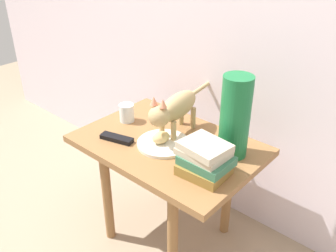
{
  "coord_description": "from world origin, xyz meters",
  "views": [
    {
      "loc": [
        0.9,
        -1.02,
        1.36
      ],
      "look_at": [
        0.0,
        0.0,
        0.61
      ],
      "focal_mm": 39.38,
      "sensor_mm": 36.0,
      "label": 1
    }
  ],
  "objects_px": {
    "tv_remote": "(117,138)",
    "cat": "(175,108)",
    "side_table": "(168,157)",
    "plate": "(164,144)",
    "book_stack": "(205,159)",
    "candle_jar": "(127,114)",
    "green_vase": "(235,117)",
    "bread_roll": "(161,137)"
  },
  "relations": [
    {
      "from": "cat",
      "to": "book_stack",
      "type": "xyz_separation_m",
      "value": [
        0.27,
        -0.15,
        -0.07
      ]
    },
    {
      "from": "tv_remote",
      "to": "cat",
      "type": "bearing_deg",
      "value": 36.41
    },
    {
      "from": "candle_jar",
      "to": "side_table",
      "type": "bearing_deg",
      "value": -4.06
    },
    {
      "from": "side_table",
      "to": "green_vase",
      "type": "distance_m",
      "value": 0.37
    },
    {
      "from": "side_table",
      "to": "tv_remote",
      "type": "distance_m",
      "value": 0.24
    },
    {
      "from": "plate",
      "to": "tv_remote",
      "type": "distance_m",
      "value": 0.21
    },
    {
      "from": "plate",
      "to": "side_table",
      "type": "bearing_deg",
      "value": 94.28
    },
    {
      "from": "side_table",
      "to": "tv_remote",
      "type": "bearing_deg",
      "value": -142.71
    },
    {
      "from": "candle_jar",
      "to": "tv_remote",
      "type": "bearing_deg",
      "value": -57.3
    },
    {
      "from": "green_vase",
      "to": "bread_roll",
      "type": "bearing_deg",
      "value": -151.17
    },
    {
      "from": "plate",
      "to": "book_stack",
      "type": "bearing_deg",
      "value": -11.48
    },
    {
      "from": "tv_remote",
      "to": "bread_roll",
      "type": "bearing_deg",
      "value": 13.86
    },
    {
      "from": "bread_roll",
      "to": "cat",
      "type": "distance_m",
      "value": 0.14
    },
    {
      "from": "bread_roll",
      "to": "plate",
      "type": "bearing_deg",
      "value": 50.97
    },
    {
      "from": "bread_roll",
      "to": "cat",
      "type": "xyz_separation_m",
      "value": [
        -0.01,
        0.11,
        0.09
      ]
    },
    {
      "from": "side_table",
      "to": "book_stack",
      "type": "distance_m",
      "value": 0.3
    },
    {
      "from": "cat",
      "to": "bread_roll",
      "type": "bearing_deg",
      "value": -82.69
    },
    {
      "from": "plate",
      "to": "tv_remote",
      "type": "bearing_deg",
      "value": -149.22
    },
    {
      "from": "plate",
      "to": "candle_jar",
      "type": "relative_size",
      "value": 2.67
    },
    {
      "from": "green_vase",
      "to": "tv_remote",
      "type": "xyz_separation_m",
      "value": [
        -0.43,
        -0.24,
        -0.16
      ]
    },
    {
      "from": "side_table",
      "to": "plate",
      "type": "height_order",
      "value": "plate"
    },
    {
      "from": "book_stack",
      "to": "candle_jar",
      "type": "distance_m",
      "value": 0.54
    },
    {
      "from": "plate",
      "to": "book_stack",
      "type": "xyz_separation_m",
      "value": [
        0.25,
        -0.05,
        0.06
      ]
    },
    {
      "from": "bread_roll",
      "to": "book_stack",
      "type": "bearing_deg",
      "value": -8.82
    },
    {
      "from": "plate",
      "to": "candle_jar",
      "type": "distance_m",
      "value": 0.29
    },
    {
      "from": "cat",
      "to": "plate",
      "type": "bearing_deg",
      "value": -76.89
    },
    {
      "from": "cat",
      "to": "green_vase",
      "type": "relative_size",
      "value": 1.41
    },
    {
      "from": "plate",
      "to": "bread_roll",
      "type": "height_order",
      "value": "bread_roll"
    },
    {
      "from": "book_stack",
      "to": "candle_jar",
      "type": "xyz_separation_m",
      "value": [
        -0.53,
        0.1,
        -0.03
      ]
    },
    {
      "from": "side_table",
      "to": "green_vase",
      "type": "height_order",
      "value": "green_vase"
    },
    {
      "from": "green_vase",
      "to": "candle_jar",
      "type": "distance_m",
      "value": 0.56
    },
    {
      "from": "plate",
      "to": "tv_remote",
      "type": "xyz_separation_m",
      "value": [
        -0.18,
        -0.11,
        0.0
      ]
    },
    {
      "from": "cat",
      "to": "candle_jar",
      "type": "bearing_deg",
      "value": -169.71
    },
    {
      "from": "book_stack",
      "to": "candle_jar",
      "type": "bearing_deg",
      "value": 169.44
    },
    {
      "from": "plate",
      "to": "bread_roll",
      "type": "xyz_separation_m",
      "value": [
        -0.01,
        -0.01,
        0.03
      ]
    },
    {
      "from": "bread_roll",
      "to": "tv_remote",
      "type": "bearing_deg",
      "value": -150.59
    },
    {
      "from": "plate",
      "to": "cat",
      "type": "relative_size",
      "value": 0.48
    },
    {
      "from": "bread_roll",
      "to": "candle_jar",
      "type": "bearing_deg",
      "value": 167.82
    },
    {
      "from": "candle_jar",
      "to": "tv_remote",
      "type": "distance_m",
      "value": 0.19
    },
    {
      "from": "plate",
      "to": "bread_roll",
      "type": "bearing_deg",
      "value": -129.03
    },
    {
      "from": "bread_roll",
      "to": "green_vase",
      "type": "bearing_deg",
      "value": 28.83
    },
    {
      "from": "cat",
      "to": "candle_jar",
      "type": "height_order",
      "value": "cat"
    }
  ]
}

